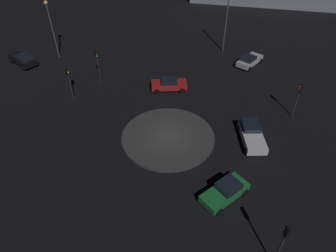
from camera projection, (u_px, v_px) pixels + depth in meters
ground_plane at (168, 138)px, 29.33m from camera, size 113.28×113.28×0.00m
roundabout_island at (168, 137)px, 29.25m from camera, size 9.12×9.12×0.27m
car_green at (225, 191)px, 23.39m from camera, size 4.40×3.07×1.44m
car_white at (252, 135)px, 28.54m from camera, size 4.64×3.94×1.47m
car_red at (169, 84)px, 35.57m from camera, size 3.91×4.43×1.42m
car_silver at (249, 60)px, 40.27m from camera, size 4.45×2.59×1.43m
car_black at (23, 59)px, 40.37m from camera, size 2.65×4.67×1.53m
traffic_light_northeast at (284, 239)px, 17.77m from camera, size 0.37×0.40×4.38m
traffic_light_south at (97, 60)px, 35.67m from camera, size 0.36×0.39×4.19m
traffic_light_northwest at (299, 94)px, 30.21m from camera, size 0.39×0.38×3.95m
traffic_light_south_near at (69, 77)px, 33.06m from camera, size 0.30×0.36×3.78m
streetlamp_west at (227, 18)px, 41.03m from camera, size 0.46×0.46×7.98m
streetlamp_south at (50, 21)px, 39.32m from camera, size 0.52×0.52×7.83m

